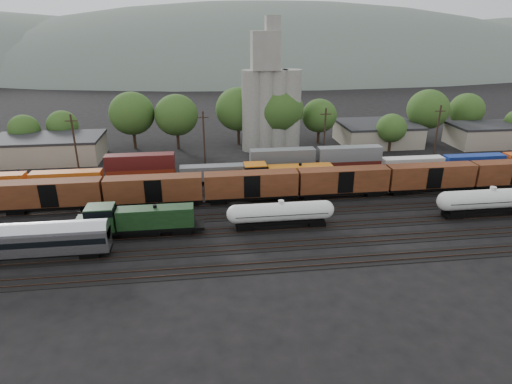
{
  "coord_description": "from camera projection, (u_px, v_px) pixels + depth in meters",
  "views": [
    {
      "loc": [
        -12.47,
        -59.25,
        27.4
      ],
      "look_at": [
        -4.46,
        2.0,
        3.0
      ],
      "focal_mm": 30.0,
      "sensor_mm": 36.0,
      "label": 1
    }
  ],
  "objects": [
    {
      "name": "tracks",
      "position": [
        286.0,
        213.0,
        66.19
      ],
      "size": [
        180.0,
        33.2,
        0.2
      ],
      "color": "black",
      "rests_on": "ground"
    },
    {
      "name": "passenger_coach",
      "position": [
        17.0,
        240.0,
        51.64
      ],
      "size": [
        21.56,
        2.66,
        4.9
      ],
      "color": "silver",
      "rests_on": "ground"
    },
    {
      "name": "industrial_sheds",
      "position": [
        285.0,
        139.0,
        98.58
      ],
      "size": [
        119.38,
        17.26,
        5.1
      ],
      "color": "#9E937F",
      "rests_on": "ground"
    },
    {
      "name": "utility_poles",
      "position": [
        265.0,
        139.0,
        84.22
      ],
      "size": [
        122.2,
        0.36,
        12.0
      ],
      "color": "black",
      "rests_on": "ground"
    },
    {
      "name": "ground",
      "position": [
        286.0,
        213.0,
        66.21
      ],
      "size": [
        600.0,
        600.0,
        0.0
      ],
      "primitive_type": "plane",
      "color": "black"
    },
    {
      "name": "orange_locomotive",
      "position": [
        282.0,
        176.0,
        74.59
      ],
      "size": [
        18.87,
        3.14,
        4.72
      ],
      "color": "black",
      "rests_on": "ground"
    },
    {
      "name": "boxcar_string",
      "position": [
        251.0,
        185.0,
        69.09
      ],
      "size": [
        138.2,
        2.9,
        4.2
      ],
      "color": "black",
      "rests_on": "ground"
    },
    {
      "name": "tree_band",
      "position": [
        250.0,
        115.0,
        99.8
      ],
      "size": [
        161.01,
        19.09,
        14.35
      ],
      "color": "black",
      "rests_on": "ground"
    },
    {
      "name": "grain_silo",
      "position": [
        271.0,
        101.0,
        95.67
      ],
      "size": [
        13.4,
        5.0,
        29.0
      ],
      "color": "gray",
      "rests_on": "ground"
    },
    {
      "name": "tank_car_b",
      "position": [
        491.0,
        200.0,
        64.27
      ],
      "size": [
        17.08,
        3.06,
        4.48
      ],
      "color": "silver",
      "rests_on": "ground"
    },
    {
      "name": "green_locomotive",
      "position": [
        134.0,
        220.0,
        57.98
      ],
      "size": [
        17.11,
        3.02,
        4.53
      ],
      "color": "black",
      "rests_on": "ground"
    },
    {
      "name": "container_wall",
      "position": [
        278.0,
        167.0,
        79.22
      ],
      "size": [
        165.6,
        2.6,
        5.8
      ],
      "color": "black",
      "rests_on": "ground"
    },
    {
      "name": "distant_hills",
      "position": [
        249.0,
        93.0,
        316.42
      ],
      "size": [
        860.0,
        286.0,
        130.0
      ],
      "color": "#59665B",
      "rests_on": "ground"
    },
    {
      "name": "tank_car_a",
      "position": [
        281.0,
        213.0,
        60.49
      ],
      "size": [
        15.43,
        2.76,
        4.04
      ],
      "color": "silver",
      "rests_on": "ground"
    }
  ]
}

